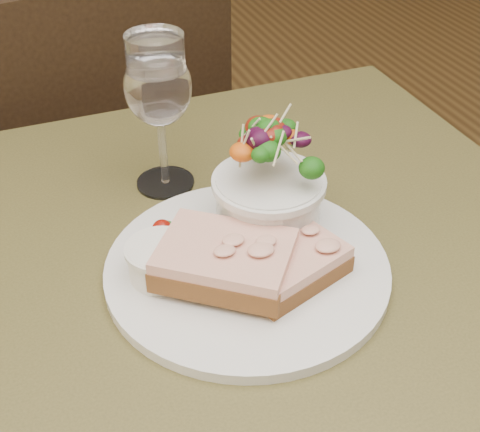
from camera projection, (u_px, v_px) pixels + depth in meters
name	position (u px, v px, depth m)	size (l,w,h in m)	color
cafe_table	(232.00, 349.00, 0.73)	(0.80, 0.80, 0.75)	#3F3B1B
chair_far	(104.00, 243.00, 1.44)	(0.49, 0.49, 0.90)	black
dinner_plate	(247.00, 268.00, 0.68)	(0.29, 0.29, 0.01)	silver
sandwich_front	(287.00, 263.00, 0.65)	(0.13, 0.11, 0.03)	#472813
sandwich_back	(225.00, 260.00, 0.64)	(0.16, 0.15, 0.03)	#472813
ramekin	(160.00, 260.00, 0.65)	(0.06, 0.06, 0.04)	silver
salad_bowl	(269.00, 180.00, 0.69)	(0.11, 0.11, 0.13)	silver
garnish	(169.00, 226.00, 0.71)	(0.05, 0.04, 0.02)	#153C0B
wine_glass	(158.00, 92.00, 0.74)	(0.08, 0.08, 0.18)	white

